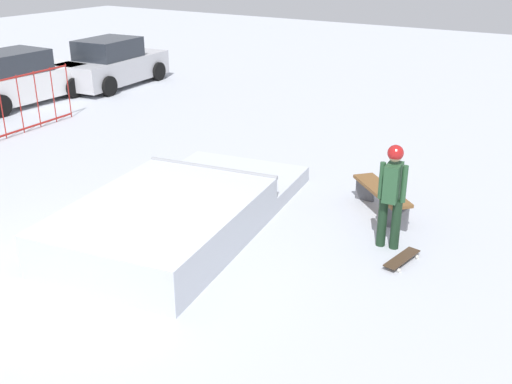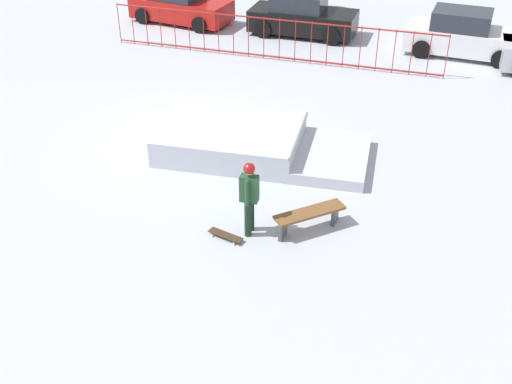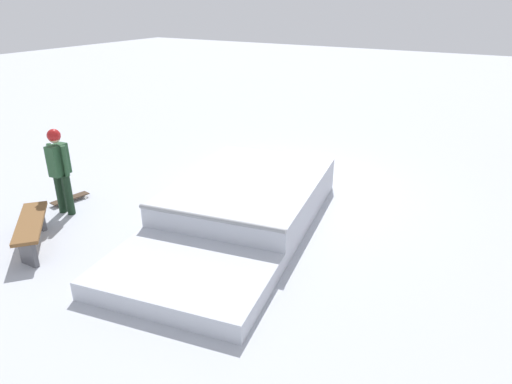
{
  "view_description": "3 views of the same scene",
  "coord_description": "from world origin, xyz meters",
  "views": [
    {
      "loc": [
        -5.15,
        -6.19,
        4.55
      ],
      "look_at": [
        2.27,
        -1.47,
        0.9
      ],
      "focal_mm": 42.15,
      "sensor_mm": 36.0,
      "label": 1
    },
    {
      "loc": [
        7.52,
        -13.33,
        8.01
      ],
      "look_at": [
        3.4,
        -3.23,
        1.0
      ],
      "focal_mm": 43.57,
      "sensor_mm": 36.0,
      "label": 2
    },
    {
      "loc": [
        8.54,
        4.02,
        3.99
      ],
      "look_at": [
        1.72,
        0.11,
        0.6
      ],
      "focal_mm": 31.94,
      "sensor_mm": 36.0,
      "label": 3
    }
  ],
  "objects": [
    {
      "name": "perimeter_fence",
      "position": [
        0.0,
        6.57,
        0.77
      ],
      "size": [
        11.95,
        1.03,
        1.5
      ],
      "rotation": [
        0.0,
        0.0,
        0.08
      ],
      "color": "maroon",
      "rests_on": "ground"
    },
    {
      "name": "parked_car_red",
      "position": [
        -5.01,
        9.16,
        0.72
      ],
      "size": [
        4.2,
        2.13,
        1.6
      ],
      "rotation": [
        0.0,
        0.0,
        -0.06
      ],
      "color": "red",
      "rests_on": "ground"
    },
    {
      "name": "parked_car_white",
      "position": [
        6.2,
        9.6,
        0.72
      ],
      "size": [
        4.12,
        1.96,
        1.6
      ],
      "rotation": [
        0.0,
        0.0,
        0.01
      ],
      "color": "white",
      "rests_on": "ground"
    },
    {
      "name": "parked_car_black",
      "position": [
        0.12,
        9.56,
        0.72
      ],
      "size": [
        4.21,
        2.14,
        1.6
      ],
      "rotation": [
        0.0,
        0.0,
        0.07
      ],
      "color": "black",
      "rests_on": "ground"
    },
    {
      "name": "skate_ramp",
      "position": [
        1.91,
        -0.11,
        0.32
      ],
      "size": [
        5.74,
        3.42,
        0.74
      ],
      "rotation": [
        0.0,
        0.0,
        0.16
      ],
      "color": "silver",
      "rests_on": "ground"
    },
    {
      "name": "ground_plane",
      "position": [
        0.0,
        0.0,
        0.0
      ],
      "size": [
        60.0,
        60.0,
        0.0
      ],
      "primitive_type": "plane",
      "color": "#B2B7C1"
    },
    {
      "name": "skater",
      "position": [
        3.3,
        -3.34,
        1.01
      ],
      "size": [
        0.4,
        0.44,
        1.73
      ],
      "rotation": [
        0.0,
        0.0,
        3.25
      ],
      "color": "black",
      "rests_on": "ground"
    },
    {
      "name": "park_bench",
      "position": [
        4.46,
        -2.75,
        0.36
      ],
      "size": [
        1.37,
        1.45,
        0.48
      ],
      "rotation": [
        0.0,
        0.0,
        0.84
      ],
      "color": "brown",
      "rests_on": "ground"
    },
    {
      "name": "skateboard",
      "position": [
        2.9,
        -3.73,
        0.08
      ],
      "size": [
        0.82,
        0.36,
        0.09
      ],
      "rotation": [
        0.0,
        0.0,
        2.97
      ],
      "color": "#3F2D1E",
      "rests_on": "ground"
    }
  ]
}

